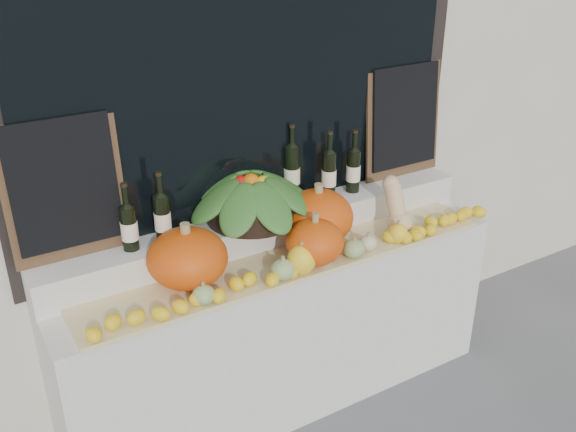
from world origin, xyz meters
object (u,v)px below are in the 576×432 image
Objects in this scene: pumpkin_left at (187,258)px; pumpkin_right at (318,217)px; butternut_squash at (397,209)px; wine_bottle_tall at (292,173)px; produce_bowl at (252,196)px.

pumpkin_left is 1.02× the size of pumpkin_right.
pumpkin_left is at bearing 176.36° from butternut_squash.
wine_bottle_tall is at bearing 21.47° from pumpkin_left.
pumpkin_right is 0.52× the size of produce_bowl.
pumpkin_right is (0.71, 0.04, 0.01)m from pumpkin_left.
butternut_squash is at bearing -14.65° from pumpkin_right.
butternut_squash reaches higher than pumpkin_left.
butternut_squash is at bearing -3.64° from pumpkin_left.
produce_bowl reaches higher than pumpkin_left.
pumpkin_left is 0.71m from pumpkin_right.
pumpkin_left is 1.26× the size of butternut_squash.
wine_bottle_tall reaches higher than butternut_squash.
pumpkin_right is 0.86× the size of wine_bottle_tall.
pumpkin_right is 0.35m from produce_bowl.
butternut_squash is 0.42× the size of produce_bowl.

